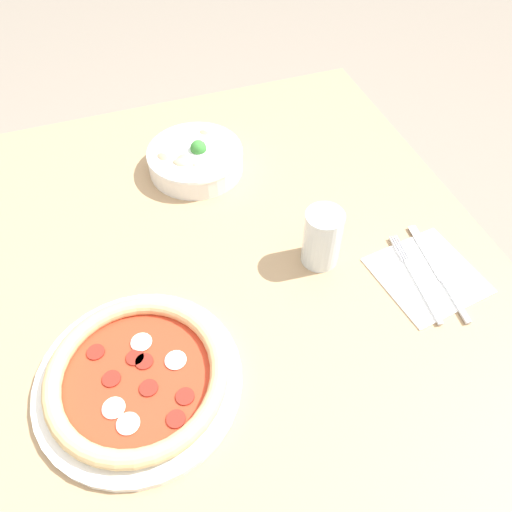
{
  "coord_description": "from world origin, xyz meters",
  "views": [
    {
      "loc": [
        -0.08,
        -0.5,
        1.4
      ],
      "look_at": [
        0.1,
        0.01,
        0.75
      ],
      "focal_mm": 35.0,
      "sensor_mm": 36.0,
      "label": 1
    }
  ],
  "objects_px": {
    "pizza": "(138,377)",
    "knife": "(440,275)",
    "fork": "(416,279)",
    "glass": "(322,238)",
    "bowl": "(195,158)"
  },
  "relations": [
    {
      "from": "knife",
      "to": "bowl",
      "type": "bearing_deg",
      "value": 44.04
    },
    {
      "from": "pizza",
      "to": "fork",
      "type": "relative_size",
      "value": 1.58
    },
    {
      "from": "pizza",
      "to": "knife",
      "type": "distance_m",
      "value": 0.52
    },
    {
      "from": "fork",
      "to": "knife",
      "type": "relative_size",
      "value": 0.89
    },
    {
      "from": "fork",
      "to": "glass",
      "type": "height_order",
      "value": "glass"
    },
    {
      "from": "pizza",
      "to": "knife",
      "type": "bearing_deg",
      "value": 2.55
    },
    {
      "from": "bowl",
      "to": "fork",
      "type": "distance_m",
      "value": 0.48
    },
    {
      "from": "fork",
      "to": "glass",
      "type": "relative_size",
      "value": 1.74
    },
    {
      "from": "knife",
      "to": "glass",
      "type": "distance_m",
      "value": 0.21
    },
    {
      "from": "bowl",
      "to": "fork",
      "type": "relative_size",
      "value": 1.02
    },
    {
      "from": "knife",
      "to": "pizza",
      "type": "bearing_deg",
      "value": 98.64
    },
    {
      "from": "knife",
      "to": "glass",
      "type": "height_order",
      "value": "glass"
    },
    {
      "from": "fork",
      "to": "glass",
      "type": "distance_m",
      "value": 0.17
    },
    {
      "from": "pizza",
      "to": "knife",
      "type": "height_order",
      "value": "pizza"
    },
    {
      "from": "pizza",
      "to": "fork",
      "type": "bearing_deg",
      "value": 3.66
    }
  ]
}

